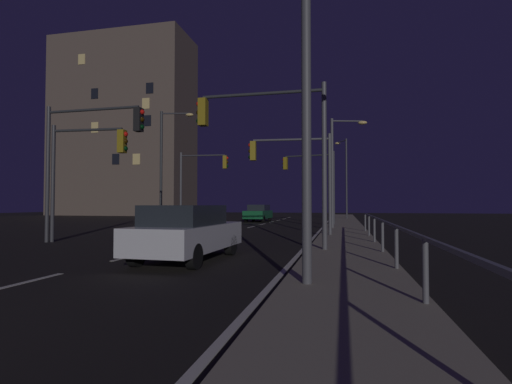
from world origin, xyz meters
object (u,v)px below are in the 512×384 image
traffic_light_far_right (311,173)px  car (187,232)px  street_lamp_corner (325,70)px  street_lamp_far_end (166,158)px  traffic_light_mid_left (292,163)px  traffic_light_far_left (266,133)px  traffic_light_mid_right (87,144)px  car_oncoming (258,213)px  street_lamp_median (338,161)px  traffic_light_overhead_east (86,159)px  street_lamp_mid_block (345,171)px  building_distant (124,127)px  traffic_light_far_center (201,174)px

traffic_light_far_right → car: bearing=-95.8°
car → traffic_light_far_right: size_ratio=0.83×
street_lamp_corner → street_lamp_far_end: bearing=124.0°
traffic_light_mid_left → traffic_light_far_right: traffic_light_far_right is taller
traffic_light_far_left → traffic_light_mid_right: size_ratio=0.95×
car_oncoming → street_lamp_median: bearing=-54.6°
traffic_light_mid_left → traffic_light_far_right: 10.53m
traffic_light_mid_left → traffic_light_overhead_east: (-8.12, -4.64, -0.11)m
traffic_light_far_left → street_lamp_far_end: street_lamp_far_end is taller
car → street_lamp_corner: size_ratio=0.68×
traffic_light_far_right → street_lamp_corner: street_lamp_corner is taller
traffic_light_far_left → street_lamp_mid_block: street_lamp_mid_block is taller
car → traffic_light_mid_left: traffic_light_mid_left is taller
street_lamp_mid_block → street_lamp_far_end: (-11.90, -17.90, -0.36)m
street_lamp_median → street_lamp_far_end: 11.43m
car_oncoming → traffic_light_mid_left: traffic_light_mid_left is taller
traffic_light_mid_left → street_lamp_corner: bearing=-79.6°
traffic_light_overhead_east → street_lamp_far_end: street_lamp_far_end is taller
car → building_distant: size_ratio=0.17×
car → car_oncoming: 25.03m
car_oncoming → traffic_light_far_left: traffic_light_far_left is taller
traffic_light_overhead_east → building_distant: building_distant is taller
car → traffic_light_far_left: 4.39m
traffic_light_far_right → traffic_light_mid_left: bearing=-90.4°
car_oncoming → street_lamp_median: street_lamp_median is taller
building_distant → car: bearing=-56.5°
traffic_light_far_center → traffic_light_overhead_east: size_ratio=1.10×
traffic_light_far_left → traffic_light_mid_right: bearing=170.6°
street_lamp_mid_block → building_distant: 35.30m
traffic_light_far_left → street_lamp_median: size_ratio=0.80×
street_lamp_corner → traffic_light_mid_left: bearing=100.4°
car → traffic_light_mid_right: (-5.98, 3.72, 3.26)m
car → car_oncoming: same height
traffic_light_far_right → building_distant: building_distant is taller
car_oncoming → traffic_light_far_center: 8.96m
car → street_lamp_mid_block: (4.53, 31.83, 4.28)m
street_lamp_mid_block → car: bearing=-98.1°
traffic_light_far_right → traffic_light_overhead_east: 17.24m
building_distant → street_lamp_mid_block: bearing=-18.1°
street_lamp_mid_block → street_lamp_median: bearing=-91.6°
traffic_light_overhead_east → traffic_light_mid_right: bearing=-44.9°
street_lamp_mid_block → car_oncoming: bearing=-138.3°
street_lamp_far_end → building_distant: size_ratio=0.30×
street_lamp_corner → street_lamp_far_end: street_lamp_far_end is taller
street_lamp_mid_block → building_distant: size_ratio=0.32×
street_lamp_median → traffic_light_mid_left: bearing=-110.3°
street_lamp_mid_block → street_lamp_median: size_ratio=1.23×
car → building_distant: 52.45m
traffic_light_mid_left → building_distant: bearing=131.5°
car_oncoming → street_lamp_far_end: 12.25m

